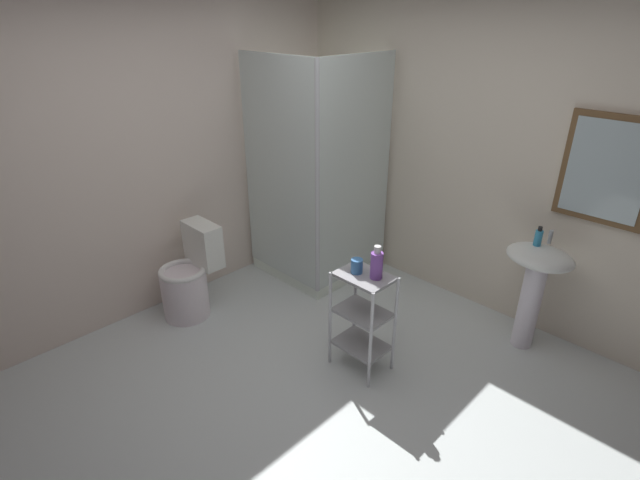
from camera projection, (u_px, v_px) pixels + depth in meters
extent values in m
cube|color=silver|center=(318.00, 404.00, 3.11)|extent=(4.20, 4.20, 0.02)
cube|color=beige|center=(485.00, 158.00, 3.74)|extent=(4.20, 0.10, 2.50)
cube|color=brown|center=(607.00, 170.00, 3.10)|extent=(0.56, 0.03, 0.72)
cube|color=silver|center=(606.00, 171.00, 3.08)|extent=(0.48, 0.01, 0.64)
cube|color=beige|center=(150.00, 158.00, 3.73)|extent=(0.10, 4.20, 2.50)
cube|color=white|center=(318.00, 261.00, 4.75)|extent=(0.90, 0.90, 0.10)
cube|color=silver|center=(280.00, 174.00, 4.02)|extent=(0.90, 0.02, 1.90)
cube|color=silver|center=(355.00, 174.00, 4.02)|extent=(0.02, 0.90, 1.90)
cylinder|color=silver|center=(317.00, 187.00, 3.74)|extent=(0.04, 0.04, 1.90)
cylinder|color=silver|center=(318.00, 256.00, 4.72)|extent=(0.08, 0.08, 0.00)
cylinder|color=white|center=(529.00, 306.00, 3.50)|extent=(0.15, 0.15, 0.68)
ellipsoid|color=white|center=(540.00, 257.00, 3.33)|extent=(0.46, 0.37, 0.13)
cylinder|color=silver|center=(550.00, 237.00, 3.35)|extent=(0.03, 0.03, 0.10)
cylinder|color=white|center=(185.00, 294.00, 3.91)|extent=(0.37, 0.37, 0.40)
torus|color=white|center=(182.00, 271.00, 3.82)|extent=(0.37, 0.37, 0.04)
cube|color=white|center=(203.00, 244.00, 3.89)|extent=(0.35, 0.17, 0.36)
cylinder|color=silver|center=(330.00, 319.00, 3.30)|extent=(0.02, 0.02, 0.74)
cylinder|color=silver|center=(371.00, 342.00, 3.08)|extent=(0.02, 0.02, 0.74)
cylinder|color=silver|center=(355.00, 304.00, 3.47)|extent=(0.02, 0.02, 0.74)
cylinder|color=silver|center=(395.00, 325.00, 3.24)|extent=(0.02, 0.02, 0.74)
cube|color=#99999E|center=(361.00, 344.00, 3.36)|extent=(0.36, 0.26, 0.02)
cube|color=#99999E|center=(363.00, 312.00, 3.24)|extent=(0.36, 0.26, 0.02)
cube|color=#99999E|center=(364.00, 277.00, 3.12)|extent=(0.36, 0.26, 0.02)
cylinder|color=#389ED1|center=(538.00, 238.00, 3.32)|extent=(0.05, 0.05, 0.11)
cylinder|color=black|center=(540.00, 229.00, 3.29)|extent=(0.03, 0.03, 0.03)
cylinder|color=purple|center=(377.00, 266.00, 3.04)|extent=(0.08, 0.08, 0.18)
cylinder|color=silver|center=(378.00, 250.00, 2.99)|extent=(0.04, 0.04, 0.05)
cylinder|color=#3870B2|center=(357.00, 266.00, 3.12)|extent=(0.08, 0.08, 0.10)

